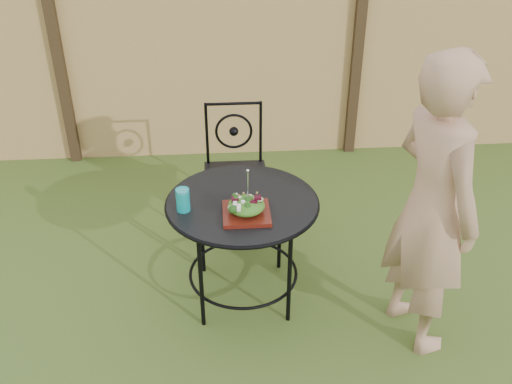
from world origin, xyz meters
TOP-DOWN VIEW (x-y plane):
  - ground at (0.00, 0.00)m, footprint 60.00×60.00m
  - fence at (-0.00, 2.19)m, footprint 8.00×0.12m
  - patio_table at (0.17, 0.14)m, footprint 0.92×0.92m
  - patio_chair at (0.16, 0.96)m, footprint 0.46×0.46m
  - diner at (1.16, -0.25)m, footprint 0.59×0.73m
  - salad_plate at (0.18, -0.02)m, footprint 0.27×0.27m
  - salad at (0.18, -0.02)m, footprint 0.21×0.21m
  - fork at (0.19, -0.02)m, footprint 0.01×0.01m
  - drinking_glass at (-0.18, 0.06)m, footprint 0.08×0.08m

SIDE VIEW (x-z plane):
  - ground at x=0.00m, z-range 0.00..0.00m
  - patio_chair at x=0.16m, z-range 0.03..0.98m
  - patio_table at x=0.17m, z-range 0.22..0.95m
  - salad_plate at x=0.18m, z-range 0.72..0.75m
  - salad at x=0.18m, z-range 0.75..0.83m
  - drinking_glass at x=-0.18m, z-range 0.72..0.86m
  - diner at x=1.16m, z-range 0.00..1.75m
  - fork at x=0.19m, z-range 0.83..1.01m
  - fence at x=0.00m, z-range 0.00..1.90m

